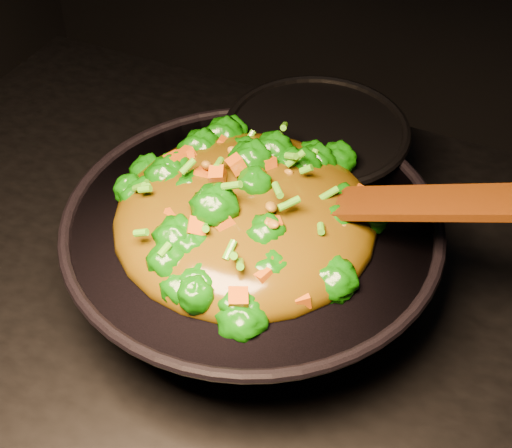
% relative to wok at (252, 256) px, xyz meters
% --- Properties ---
extents(wok, '(0.51, 0.51, 0.11)m').
position_rel_wok_xyz_m(wok, '(0.00, 0.00, 0.00)').
color(wok, black).
rests_on(wok, stovetop).
extents(stir_fry, '(0.33, 0.33, 0.10)m').
position_rel_wok_xyz_m(stir_fry, '(-0.01, -0.01, 0.10)').
color(stir_fry, '#0F5806').
rests_on(stir_fry, wok).
extents(spatula, '(0.30, 0.05, 0.13)m').
position_rel_wok_xyz_m(spatula, '(0.13, 0.03, 0.11)').
color(spatula, black).
rests_on(spatula, wok).
extents(back_pot, '(0.28, 0.28, 0.12)m').
position_rel_wok_xyz_m(back_pot, '(0.01, 0.17, 0.01)').
color(back_pot, black).
rests_on(back_pot, stovetop).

